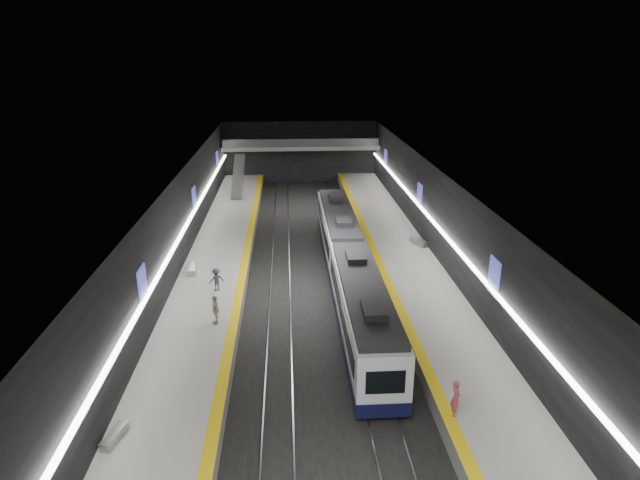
{
  "coord_description": "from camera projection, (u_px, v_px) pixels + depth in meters",
  "views": [
    {
      "loc": [
        -1.83,
        -35.46,
        16.82
      ],
      "look_at": [
        0.74,
        5.33,
        2.2
      ],
      "focal_mm": 30.0,
      "sensor_mm": 36.0,
      "label": 1
    }
  ],
  "objects": [
    {
      "name": "ground",
      "position": [
        314.0,
        293.0,
        39.09
      ],
      "size": [
        70.0,
        70.0,
        0.0
      ],
      "primitive_type": "plane",
      "color": "black",
      "rests_on": "ground"
    },
    {
      "name": "ceiling",
      "position": [
        314.0,
        186.0,
        36.4
      ],
      "size": [
        20.0,
        70.0,
        0.04
      ],
      "primitive_type": "cube",
      "rotation": [
        3.14,
        0.0,
        0.0
      ],
      "color": "beige",
      "rests_on": "wall_left"
    },
    {
      "name": "wall_left",
      "position": [
        171.0,
        245.0,
        37.16
      ],
      "size": [
        0.04,
        70.0,
        8.0
      ],
      "primitive_type": "cube",
      "color": "black",
      "rests_on": "ground"
    },
    {
      "name": "wall_right",
      "position": [
        453.0,
        239.0,
        38.34
      ],
      "size": [
        0.04,
        70.0,
        8.0
      ],
      "primitive_type": "cube",
      "color": "black",
      "rests_on": "ground"
    },
    {
      "name": "wall_back",
      "position": [
        300.0,
        152.0,
        70.64
      ],
      "size": [
        20.0,
        0.04,
        8.0
      ],
      "primitive_type": "cube",
      "color": "black",
      "rests_on": "ground"
    },
    {
      "name": "platform_left",
      "position": [
        211.0,
        289.0,
        38.48
      ],
      "size": [
        5.0,
        70.0,
        1.0
      ],
      "primitive_type": "cube",
      "color": "slate",
      "rests_on": "ground"
    },
    {
      "name": "tile_surface_left",
      "position": [
        210.0,
        283.0,
        38.31
      ],
      "size": [
        5.0,
        70.0,
        0.02
      ],
      "primitive_type": "cube",
      "color": "#A6A6A1",
      "rests_on": "platform_left"
    },
    {
      "name": "tactile_strip_left",
      "position": [
        241.0,
        282.0,
        38.44
      ],
      "size": [
        0.6,
        70.0,
        0.02
      ],
      "primitive_type": "cube",
      "color": "yellow",
      "rests_on": "platform_left"
    },
    {
      "name": "platform_right",
      "position": [
        416.0,
        284.0,
        39.37
      ],
      "size": [
        5.0,
        70.0,
        1.0
      ],
      "primitive_type": "cube",
      "color": "slate",
      "rests_on": "ground"
    },
    {
      "name": "tile_surface_right",
      "position": [
        416.0,
        278.0,
        39.2
      ],
      "size": [
        5.0,
        70.0,
        0.02
      ],
      "primitive_type": "cube",
      "color": "#A6A6A1",
      "rests_on": "platform_right"
    },
    {
      "name": "tactile_strip_right",
      "position": [
        387.0,
        278.0,
        39.07
      ],
      "size": [
        0.6,
        70.0,
        0.02
      ],
      "primitive_type": "cube",
      "color": "yellow",
      "rests_on": "platform_right"
    },
    {
      "name": "rails",
      "position": [
        314.0,
        292.0,
        39.07
      ],
      "size": [
        6.52,
        70.0,
        0.12
      ],
      "color": "gray",
      "rests_on": "ground"
    },
    {
      "name": "train",
      "position": [
        349.0,
        263.0,
        38.76
      ],
      "size": [
        2.69,
        30.05,
        3.6
      ],
      "color": "#0F1139",
      "rests_on": "ground"
    },
    {
      "name": "ad_posters",
      "position": [
        314.0,
        230.0,
        38.52
      ],
      "size": [
        19.94,
        53.5,
        2.2
      ],
      "color": "#3F47BE",
      "rests_on": "wall_left"
    },
    {
      "name": "cove_light_left",
      "position": [
        174.0,
        247.0,
        37.23
      ],
      "size": [
        0.25,
        68.6,
        0.12
      ],
      "primitive_type": "cube",
      "color": "white",
      "rests_on": "wall_left"
    },
    {
      "name": "cove_light_right",
      "position": [
        450.0,
        241.0,
        38.39
      ],
      "size": [
        0.25,
        68.6,
        0.12
      ],
      "primitive_type": "cube",
      "color": "white",
      "rests_on": "wall_right"
    },
    {
      "name": "mezzanine_bridge",
      "position": [
        301.0,
        147.0,
        68.34
      ],
      "size": [
        20.0,
        3.0,
        1.5
      ],
      "color": "gray",
      "rests_on": "wall_left"
    },
    {
      "name": "escalator",
      "position": [
        238.0,
        176.0,
        62.11
      ],
      "size": [
        1.2,
        7.5,
        3.92
      ],
      "primitive_type": "cube",
      "rotation": [
        0.44,
        0.0,
        0.0
      ],
      "color": "#99999E",
      "rests_on": "platform_left"
    },
    {
      "name": "bench_left_near",
      "position": [
        114.0,
        436.0,
        22.86
      ],
      "size": [
        0.86,
        1.72,
        0.4
      ],
      "primitive_type": "cube",
      "rotation": [
        0.0,
        0.0,
        -0.25
      ],
      "color": "#99999E",
      "rests_on": "platform_left"
    },
    {
      "name": "bench_left_far",
      "position": [
        191.0,
        269.0,
        40.14
      ],
      "size": [
        0.86,
        2.04,
        0.48
      ],
      "primitive_type": "cube",
      "rotation": [
        0.0,
        0.0,
        0.16
      ],
      "color": "#99999E",
      "rests_on": "platform_left"
    },
    {
      "name": "bench_right_far",
      "position": [
        419.0,
        242.0,
        45.76
      ],
      "size": [
        1.24,
        2.06,
        0.49
      ],
      "primitive_type": "cube",
      "rotation": [
        0.0,
        0.0,
        0.37
      ],
      "color": "#99999E",
      "rests_on": "platform_right"
    },
    {
      "name": "passenger_right_a",
      "position": [
        456.0,
        398.0,
        24.22
      ],
      "size": [
        0.53,
        0.72,
        1.79
      ],
      "primitive_type": "imported",
      "rotation": [
        0.0,
        0.0,
        1.4
      ],
      "color": "#C74A61",
      "rests_on": "platform_right"
    },
    {
      "name": "passenger_left_a",
      "position": [
        215.0,
        310.0,
        32.37
      ],
      "size": [
        0.67,
        1.16,
        1.86
      ],
      "primitive_type": "imported",
      "rotation": [
        0.0,
        0.0,
        -1.36
      ],
      "color": "beige",
      "rests_on": "platform_left"
    },
    {
      "name": "passenger_left_b",
      "position": [
        216.0,
        280.0,
        36.91
      ],
      "size": [
        1.19,
        0.96,
        1.61
      ],
      "primitive_type": "imported",
      "rotation": [
        0.0,
        0.0,
        3.54
      ],
      "color": "#3C3B43",
      "rests_on": "platform_left"
    }
  ]
}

